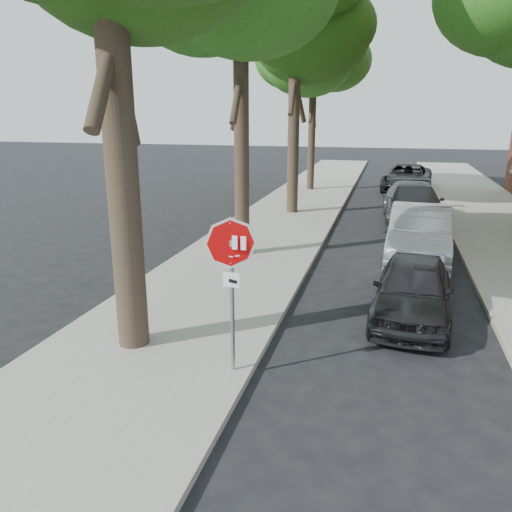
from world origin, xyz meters
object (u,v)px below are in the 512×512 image
(stop_sign, at_px, (231,266))
(car_d, at_px, (407,178))
(tree_far, at_px, (314,56))
(car_c, at_px, (413,204))
(tree_mid_b, at_px, (296,15))
(car_b, at_px, (419,234))
(car_a, at_px, (413,289))

(stop_sign, xyz_separation_m, car_d, (3.30, 22.58, -1.21))
(tree_far, height_order, car_c, tree_far)
(tree_mid_b, height_order, tree_far, tree_mid_b)
(stop_sign, relative_size, car_d, 0.49)
(stop_sign, height_order, car_d, stop_sign)
(tree_far, distance_m, car_b, 15.51)
(car_a, bearing_deg, stop_sign, -126.89)
(tree_mid_b, height_order, car_b, tree_mid_b)
(stop_sign, bearing_deg, car_a, 48.62)
(car_d, bearing_deg, car_b, -83.01)
(car_a, height_order, car_b, car_b)
(car_a, bearing_deg, car_c, 92.57)
(tree_mid_b, relative_size, car_b, 2.12)
(stop_sign, bearing_deg, car_d, 81.68)
(car_d, bearing_deg, car_c, -83.01)
(tree_mid_b, xyz_separation_m, tree_far, (-0.30, 6.99, -0.78))
(tree_far, relative_size, car_a, 2.39)
(stop_sign, bearing_deg, car_c, 76.28)
(car_a, distance_m, car_d, 19.22)
(car_a, height_order, car_d, car_d)
(tree_mid_b, distance_m, car_d, 12.20)
(car_b, xyz_separation_m, car_c, (0.00, 5.46, -0.02))
(car_a, relative_size, car_b, 0.80)
(tree_far, distance_m, car_a, 19.59)
(tree_mid_b, bearing_deg, car_c, -7.18)
(tree_mid_b, relative_size, car_d, 1.94)
(car_b, bearing_deg, stop_sign, -108.76)
(car_b, xyz_separation_m, car_d, (0.00, 14.52, -0.06))
(tree_far, relative_size, car_d, 1.75)
(tree_far, bearing_deg, tree_mid_b, -87.56)
(tree_far, xyz_separation_m, car_c, (5.32, -7.62, -6.42))
(stop_sign, relative_size, car_b, 0.53)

